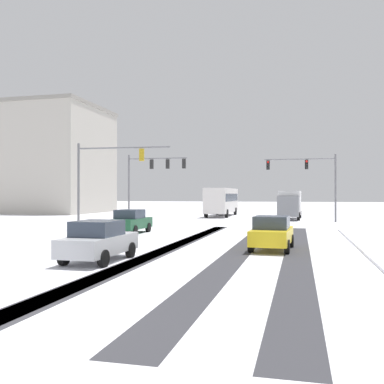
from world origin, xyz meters
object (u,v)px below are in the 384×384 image
object	(u,v)px
office_building_far_left_block	(15,161)
car_silver_third	(99,241)
car_dark_green_lead	(130,221)
box_truck_delivery	(290,204)
bus_oncoming	(222,200)
car_yellow_cab_second	(272,233)
traffic_signal_near_left	(104,170)
traffic_signal_far_right	(310,174)
traffic_signal_far_left	(152,172)

from	to	relation	value
office_building_far_left_block	car_silver_third	bearing A→B (deg)	-50.83
car_dark_green_lead	office_building_far_left_block	world-z (taller)	office_building_far_left_block
car_dark_green_lead	car_silver_third	distance (m)	12.48
car_dark_green_lead	box_truck_delivery	xyz separation A→B (m)	(10.17, 20.14, 0.82)
box_truck_delivery	bus_oncoming	bearing A→B (deg)	150.33
car_yellow_cab_second	office_building_far_left_block	bearing A→B (deg)	138.11
traffic_signal_near_left	car_dark_green_lead	distance (m)	5.16
car_dark_green_lead	car_yellow_cab_second	world-z (taller)	same
traffic_signal_near_left	car_silver_third	bearing A→B (deg)	-65.52
car_yellow_cab_second	bus_oncoming	bearing A→B (deg)	104.15
bus_oncoming	office_building_far_left_block	xyz separation A→B (m)	(-32.02, 4.33, 5.71)
traffic_signal_far_right	traffic_signal_far_left	xyz separation A→B (m)	(-14.79, -3.96, 0.11)
car_dark_green_lead	traffic_signal_near_left	bearing A→B (deg)	144.49
box_truck_delivery	traffic_signal_far_right	bearing A→B (deg)	-64.42
traffic_signal_far_right	office_building_far_left_block	world-z (taller)	office_building_far_left_block
car_dark_green_lead	car_silver_third	xyz separation A→B (m)	(3.47, -11.99, 0.00)
car_dark_green_lead	office_building_far_left_block	bearing A→B (deg)	135.88
car_yellow_cab_second	office_building_far_left_block	xyz separation A→B (m)	(-39.97, 35.84, 6.89)
traffic_signal_far_right	bus_oncoming	world-z (taller)	traffic_signal_far_right
car_dark_green_lead	bus_oncoming	bearing A→B (deg)	85.43
bus_oncoming	box_truck_delivery	bearing A→B (deg)	-29.67
traffic_signal_near_left	car_dark_green_lead	size ratio (longest dim) A/B	1.74
car_silver_third	box_truck_delivery	world-z (taller)	box_truck_delivery
car_yellow_cab_second	traffic_signal_near_left	bearing A→B (deg)	145.61
traffic_signal_far_left	box_truck_delivery	xyz separation A→B (m)	(12.78, 8.17, -3.15)
traffic_signal_near_left	car_yellow_cab_second	bearing A→B (deg)	-34.39
traffic_signal_near_left	box_truck_delivery	size ratio (longest dim) A/B	0.96
traffic_signal_far_right	car_silver_third	world-z (taller)	traffic_signal_far_right
traffic_signal_far_right	box_truck_delivery	size ratio (longest dim) A/B	0.91
traffic_signal_far_right	car_silver_third	xyz separation A→B (m)	(-8.71, -27.93, -3.86)
office_building_far_left_block	car_dark_green_lead	bearing A→B (deg)	-44.12
car_yellow_cab_second	bus_oncoming	world-z (taller)	bus_oncoming
bus_oncoming	office_building_far_left_block	bearing A→B (deg)	172.29
car_silver_third	bus_oncoming	size ratio (longest dim) A/B	0.37
traffic_signal_near_left	car_yellow_cab_second	distance (m)	16.02
traffic_signal_far_right	traffic_signal_near_left	world-z (taller)	same
car_silver_third	traffic_signal_near_left	bearing A→B (deg)	114.48
car_yellow_cab_second	car_silver_third	world-z (taller)	same
traffic_signal_far_left	car_yellow_cab_second	world-z (taller)	traffic_signal_far_left
box_truck_delivery	traffic_signal_near_left	bearing A→B (deg)	-126.03
car_dark_green_lead	car_yellow_cab_second	size ratio (longest dim) A/B	0.98
traffic_signal_far_right	car_dark_green_lead	bearing A→B (deg)	-127.40
car_dark_green_lead	bus_oncoming	distance (m)	24.91
car_yellow_cab_second	car_silver_third	bearing A→B (deg)	-140.68
office_building_far_left_block	box_truck_delivery	bearing A→B (deg)	-12.61
traffic_signal_far_right	car_yellow_cab_second	size ratio (longest dim) A/B	1.62
car_yellow_cab_second	box_truck_delivery	world-z (taller)	box_truck_delivery
car_dark_green_lead	office_building_far_left_block	size ratio (longest dim) A/B	0.15
traffic_signal_far_right	office_building_far_left_block	distance (m)	44.35
car_yellow_cab_second	office_building_far_left_block	distance (m)	54.12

